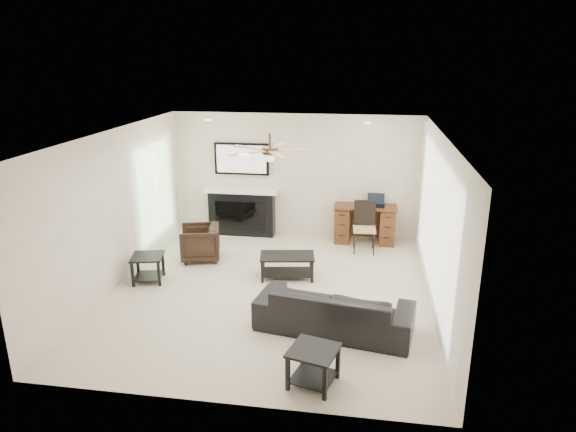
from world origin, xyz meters
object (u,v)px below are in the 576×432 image
(armchair, at_px, (200,243))
(fireplace_unit, at_px, (241,190))
(desk, at_px, (365,224))
(sofa, at_px, (334,309))
(coffee_table, at_px, (287,266))

(armchair, bearing_deg, fireplace_unit, 147.62)
(fireplace_unit, bearing_deg, desk, -1.06)
(fireplace_unit, relative_size, desk, 1.57)
(desk, bearing_deg, sofa, -95.76)
(coffee_table, bearing_deg, armchair, 152.86)
(armchair, relative_size, desk, 0.57)
(coffee_table, bearing_deg, desk, 47.80)
(sofa, relative_size, fireplace_unit, 1.10)
(sofa, xyz_separation_m, coffee_table, (-0.90, 1.60, -0.11))
(armchair, relative_size, fireplace_unit, 0.36)
(coffee_table, distance_m, desk, 2.32)
(fireplace_unit, distance_m, desk, 2.59)
(armchair, distance_m, desk, 3.27)
(sofa, distance_m, fireplace_unit, 4.24)
(armchair, distance_m, fireplace_unit, 1.63)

